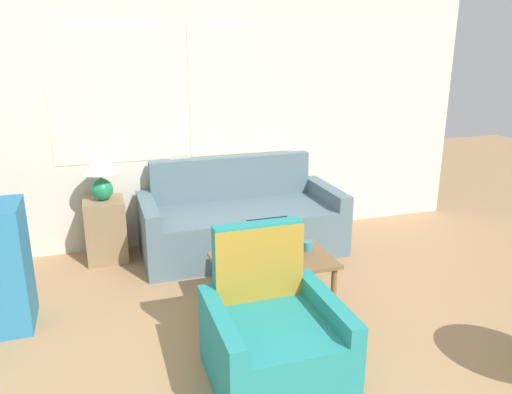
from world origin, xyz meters
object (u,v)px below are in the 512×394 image
(laptop, at_px, (272,247))
(cup_navy, at_px, (308,246))
(table_lamp, at_px, (100,171))
(coffee_table, at_px, (273,265))
(book_red, at_px, (232,259))
(couch, at_px, (241,223))
(armchair, at_px, (272,338))

(laptop, bearing_deg, cup_navy, -2.76)
(table_lamp, bearing_deg, coffee_table, -48.85)
(book_red, bearing_deg, laptop, 3.26)
(table_lamp, xyz_separation_m, coffee_table, (1.21, -1.38, -0.52))
(couch, xyz_separation_m, table_lamp, (-1.30, 0.17, 0.61))
(armchair, relative_size, cup_navy, 11.23)
(coffee_table, xyz_separation_m, laptop, (0.02, 0.08, 0.11))
(table_lamp, distance_m, coffee_table, 1.91)
(couch, xyz_separation_m, coffee_table, (-0.09, -1.22, 0.09))
(table_lamp, bearing_deg, cup_navy, -40.68)
(armchair, xyz_separation_m, book_red, (-0.02, 0.87, 0.17))
(couch, relative_size, coffee_table, 2.15)
(armchair, xyz_separation_m, laptop, (0.32, 0.89, 0.21))
(armchair, height_order, laptop, armchair)
(cup_navy, bearing_deg, book_red, -179.57)
(couch, relative_size, cup_navy, 23.77)
(couch, distance_m, coffee_table, 1.22)
(coffee_table, xyz_separation_m, book_red, (-0.32, 0.06, 0.07))
(laptop, bearing_deg, book_red, -176.74)
(coffee_table, distance_m, laptop, 0.14)
(couch, relative_size, table_lamp, 4.41)
(couch, distance_m, table_lamp, 1.45)
(laptop, distance_m, cup_navy, 0.30)
(laptop, bearing_deg, armchair, -109.88)
(table_lamp, height_order, coffee_table, table_lamp)
(laptop, bearing_deg, table_lamp, 133.43)
(cup_navy, bearing_deg, coffee_table, -167.73)
(armchair, distance_m, cup_navy, 1.09)
(table_lamp, height_order, cup_navy, table_lamp)
(coffee_table, height_order, cup_navy, cup_navy)
(cup_navy, bearing_deg, table_lamp, 139.32)
(armchair, distance_m, book_red, 0.88)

